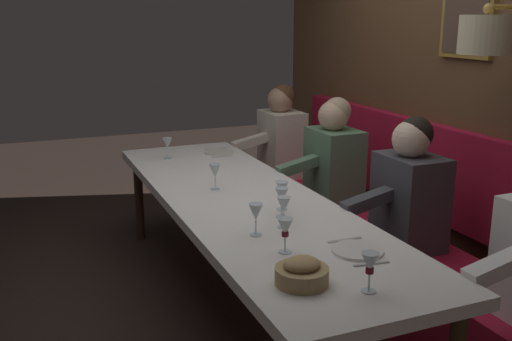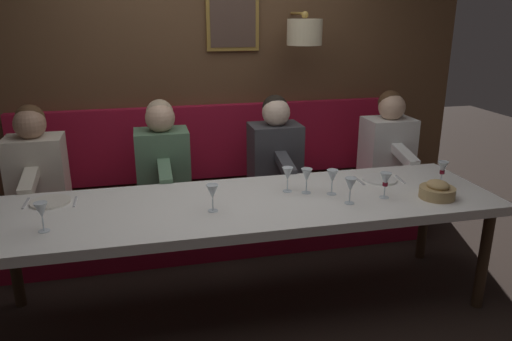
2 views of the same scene
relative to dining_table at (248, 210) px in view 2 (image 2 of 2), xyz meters
name	(u,v)px [view 2 (image 2 of 2)]	position (x,y,z in m)	size (l,w,h in m)	color
ground_plane	(249,305)	(0.00, 0.00, -0.68)	(12.00, 12.00, 0.00)	black
dining_table	(248,210)	(0.00, 0.00, 0.00)	(0.90, 3.14, 0.74)	white
banquette_bench	(225,221)	(0.89, 0.00, -0.46)	(0.52, 3.34, 0.45)	maroon
back_wall_panel	(212,72)	(1.46, -0.01, 0.68)	(0.59, 4.54, 2.90)	brown
diner_nearest	(388,141)	(0.88, -1.40, 0.13)	(0.60, 0.40, 0.79)	white
diner_near	(275,148)	(0.88, -0.42, 0.13)	(0.60, 0.40, 0.79)	#3D3D42
diner_middle	(162,156)	(0.88, 0.47, 0.13)	(0.60, 0.40, 0.79)	#567A5B
diner_far	(36,164)	(0.88, 1.37, 0.13)	(0.60, 0.40, 0.79)	beige
place_setting_0	(51,202)	(0.25, 1.18, 0.06)	(0.24, 0.31, 0.01)	silver
place_setting_1	(380,179)	(0.18, -0.97, 0.06)	(0.24, 0.32, 0.01)	white
wine_glass_0	(307,176)	(0.06, -0.40, 0.17)	(0.07, 0.07, 0.16)	silver
wine_glass_1	(443,168)	(0.00, -1.34, 0.17)	(0.07, 0.07, 0.16)	silver
wine_glass_2	(333,177)	(0.00, -0.55, 0.17)	(0.07, 0.07, 0.16)	silver
wine_glass_3	(41,211)	(-0.17, 1.15, 0.17)	(0.07, 0.07, 0.16)	silver
wine_glass_4	(385,180)	(-0.13, -0.85, 0.17)	(0.07, 0.07, 0.16)	silver
wine_glass_5	(212,192)	(-0.10, 0.23, 0.17)	(0.07, 0.07, 0.16)	silver
wine_glass_6	(288,174)	(0.11, -0.29, 0.17)	(0.07, 0.07, 0.16)	silver
wine_glass_7	(350,185)	(-0.17, -0.60, 0.17)	(0.07, 0.07, 0.16)	silver
bread_bowl	(437,191)	(-0.21, -1.17, 0.11)	(0.22, 0.22, 0.12)	tan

